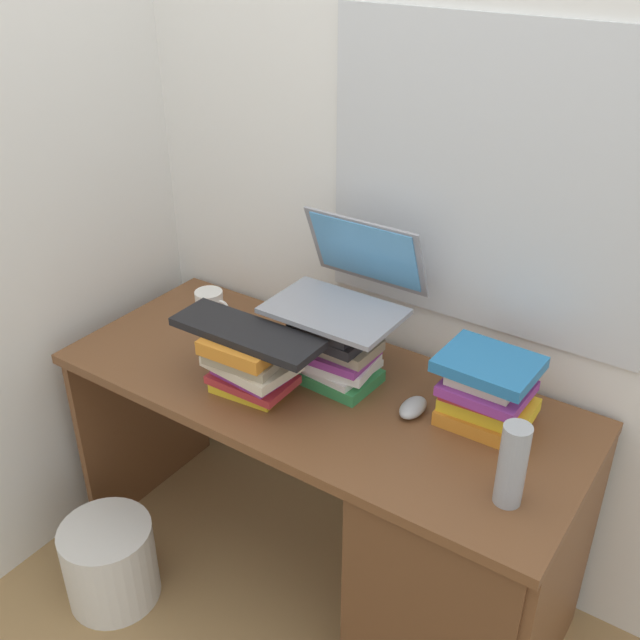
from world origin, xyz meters
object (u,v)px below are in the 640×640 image
at_px(book_stack_side, 487,392).
at_px(water_bottle, 512,465).
at_px(book_stack_keyboard_riser, 250,363).
at_px(wastebasket, 110,562).
at_px(keyboard, 247,333).
at_px(desk, 428,536).
at_px(computer_mouse, 413,408).
at_px(mug, 210,304).
at_px(book_stack_tall, 335,348).
at_px(laptop, 347,286).

xyz_separation_m(book_stack_side, water_bottle, (0.16, -0.24, 0.01)).
distance_m(book_stack_keyboard_riser, wastebasket, 0.83).
distance_m(book_stack_side, keyboard, 0.63).
height_order(desk, keyboard, keyboard).
relative_size(book_stack_side, wastebasket, 0.89).
distance_m(book_stack_keyboard_riser, water_bottle, 0.74).
distance_m(book_stack_side, computer_mouse, 0.20).
height_order(desk, book_stack_side, book_stack_side).
relative_size(desk, water_bottle, 7.18).
bearing_deg(keyboard, mug, 144.34).
height_order(book_stack_tall, computer_mouse, book_stack_tall).
bearing_deg(laptop, book_stack_tall, -84.97).
bearing_deg(book_stack_side, book_stack_keyboard_riser, -158.15).
bearing_deg(book_stack_tall, wastebasket, -135.78).
bearing_deg(laptop, computer_mouse, -17.53).
xyz_separation_m(keyboard, computer_mouse, (0.41, 0.17, -0.17)).
xyz_separation_m(book_stack_tall, laptop, (-0.01, 0.07, 0.16)).
distance_m(book_stack_tall, mug, 0.54).
relative_size(book_stack_keyboard_riser, book_stack_side, 0.99).
distance_m(book_stack_keyboard_riser, book_stack_side, 0.62).
height_order(computer_mouse, wastebasket, computer_mouse).
xyz_separation_m(desk, keyboard, (-0.52, -0.10, 0.52)).
height_order(desk, computer_mouse, computer_mouse).
distance_m(book_stack_side, wastebasket, 1.27).
height_order(book_stack_side, mug, book_stack_side).
relative_size(laptop, keyboard, 0.84).
relative_size(keyboard, water_bottle, 2.03).
bearing_deg(wastebasket, water_bottle, 15.48).
bearing_deg(book_stack_keyboard_riser, water_bottle, -0.44).
xyz_separation_m(desk, computer_mouse, (-0.11, 0.06, 0.35)).
distance_m(desk, book_stack_keyboard_riser, 0.68).
bearing_deg(book_stack_side, desk, -115.74).
height_order(book_stack_keyboard_riser, wastebasket, book_stack_keyboard_riser).
height_order(desk, book_stack_tall, book_stack_tall).
relative_size(desk, computer_mouse, 14.31).
height_order(computer_mouse, water_bottle, water_bottle).
relative_size(book_stack_tall, computer_mouse, 2.35).
bearing_deg(wastebasket, desk, 25.35).
bearing_deg(desk, keyboard, -168.85).
relative_size(water_bottle, wastebasket, 0.74).
xyz_separation_m(mug, water_bottle, (1.11, -0.27, 0.06)).
xyz_separation_m(laptop, mug, (-0.53, 0.01, -0.22)).
relative_size(desk, book_stack_keyboard_riser, 6.03).
distance_m(desk, laptop, 0.71).
bearing_deg(book_stack_keyboard_riser, book_stack_side, 21.85).
distance_m(computer_mouse, wastebasket, 1.08).
bearing_deg(water_bottle, book_stack_side, 123.94).
distance_m(book_stack_tall, laptop, 0.18).
bearing_deg(book_stack_tall, mug, 171.30).
bearing_deg(book_stack_keyboard_riser, mug, 145.30).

